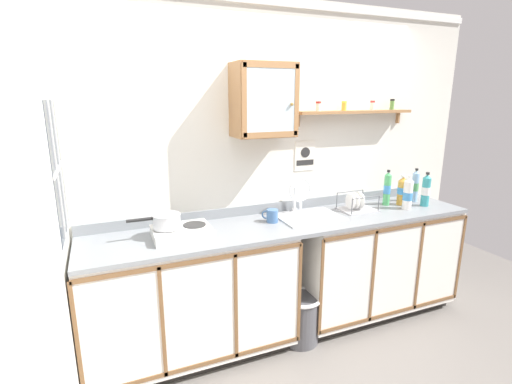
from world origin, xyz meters
The scene contains 22 objects.
floor centered at (0.00, 0.00, 0.00)m, with size 6.15×6.15×0.00m, color slate.
back_wall centered at (0.00, 0.66, 1.33)m, with size 3.75×0.07×2.63m.
side_wall_left centered at (-1.60, -0.28, 1.32)m, with size 0.05×3.43×2.63m, color silver.
lower_cabinet_run centered at (-0.81, 0.34, 0.47)m, with size 1.51×0.59×0.93m.
lower_cabinet_run_right centered at (0.83, 0.34, 0.47)m, with size 1.47×0.59×0.93m.
countertop centered at (0.00, 0.34, 0.95)m, with size 3.11×0.61×0.03m, color gray.
backsplash centered at (0.00, 0.62, 1.00)m, with size 3.11×0.02×0.08m, color gray.
sink centered at (0.17, 0.38, 0.96)m, with size 0.49×0.42×0.42m.
hot_plate_stove centered at (-0.86, 0.33, 1.00)m, with size 0.40×0.31×0.07m.
saucepan centered at (-0.95, 0.35, 1.09)m, with size 0.36×0.19×0.10m.
bottle_detergent_teal_0 centered at (1.29, 0.26, 1.11)m, with size 0.07×0.07×0.30m.
bottle_water_blue_1 centered at (1.31, 0.42, 1.11)m, with size 0.06×0.06×0.31m.
bottle_soda_green_2 centered at (0.99, 0.42, 1.11)m, with size 0.06×0.06×0.32m.
bottle_juice_amber_3 centered at (1.12, 0.37, 1.09)m, with size 0.08×0.08×0.27m.
bottle_opaque_white_4 centered at (1.07, 0.25, 1.10)m, with size 0.08×0.08×0.30m.
dish_rack centered at (0.64, 0.38, 1.00)m, with size 0.29×0.23×0.16m.
mug centered at (-0.15, 0.38, 1.02)m, with size 0.12×0.10×0.10m.
wall_cabinet centered at (-0.17, 0.49, 1.88)m, with size 0.45×0.30×0.54m.
spice_shelf centered at (0.71, 0.56, 1.78)m, with size 1.10×0.14×0.22m.
warning_sign centered at (0.27, 0.63, 1.42)m, with size 0.19×0.01×0.25m.
window centered at (-1.57, 0.27, 1.50)m, with size 0.03×0.60×0.83m.
trash_bin centered at (0.02, 0.18, 0.21)m, with size 0.32×0.32×0.40m.
Camera 1 is at (-1.33, -2.14, 1.92)m, focal length 26.62 mm.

